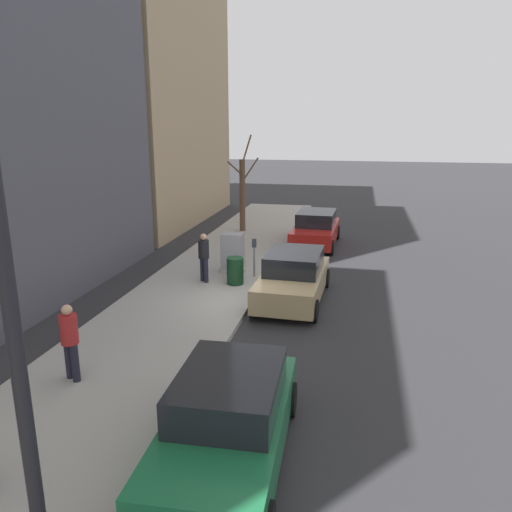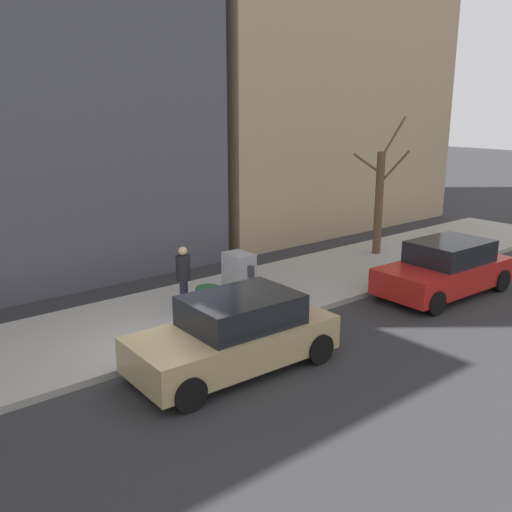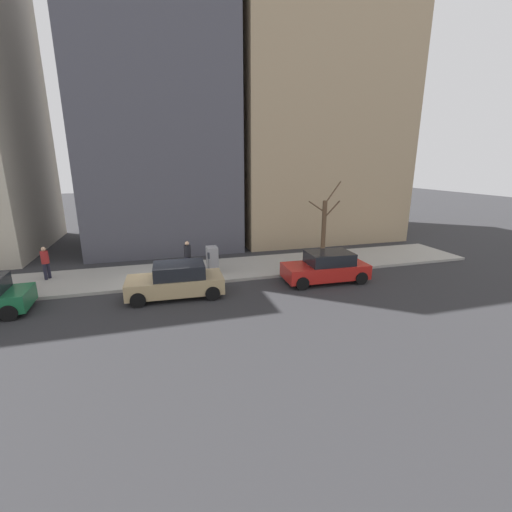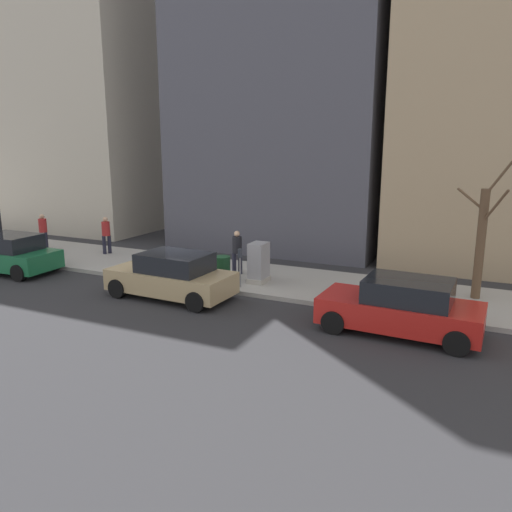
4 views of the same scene
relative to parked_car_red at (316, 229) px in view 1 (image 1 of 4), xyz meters
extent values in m
plane|color=#2B2B2D|center=(1.17, 7.86, -0.74)|extent=(120.00, 120.00, 0.00)
cube|color=#9E9B93|center=(3.17, 7.86, -0.66)|extent=(4.00, 36.00, 0.15)
cube|color=red|center=(0.00, 0.05, -0.17)|extent=(1.94, 4.26, 0.70)
cube|color=black|center=(0.00, -0.15, 0.48)|extent=(1.67, 2.25, 0.60)
cylinder|color=black|center=(-0.80, 1.63, -0.42)|extent=(0.24, 0.65, 0.64)
cylinder|color=black|center=(0.90, 1.58, -0.42)|extent=(0.24, 0.65, 0.64)
cylinder|color=black|center=(-0.90, -1.47, -0.42)|extent=(0.24, 0.65, 0.64)
cylinder|color=black|center=(0.80, -1.52, -0.42)|extent=(0.24, 0.65, 0.64)
cube|color=tan|center=(0.03, 7.43, -0.17)|extent=(1.94, 4.26, 0.70)
cube|color=black|center=(0.02, 7.23, 0.48)|extent=(1.67, 2.25, 0.60)
cylinder|color=black|center=(-0.77, 9.01, -0.42)|extent=(0.24, 0.65, 0.64)
cylinder|color=black|center=(0.93, 8.95, -0.42)|extent=(0.24, 0.65, 0.64)
cylinder|color=black|center=(-0.88, 5.91, -0.42)|extent=(0.24, 0.65, 0.64)
cylinder|color=black|center=(0.82, 5.85, -0.42)|extent=(0.24, 0.65, 0.64)
cube|color=#196038|center=(0.04, 15.24, -0.17)|extent=(1.94, 4.26, 0.70)
cube|color=black|center=(0.05, 15.04, 0.48)|extent=(1.67, 2.25, 0.60)
cylinder|color=black|center=(0.84, 16.82, -0.42)|extent=(0.24, 0.65, 0.64)
cylinder|color=black|center=(-0.76, 13.67, -0.42)|extent=(0.24, 0.65, 0.64)
cylinder|color=black|center=(0.94, 13.72, -0.42)|extent=(0.24, 0.65, 0.64)
cylinder|color=slate|center=(1.62, 5.67, -0.06)|extent=(0.07, 0.07, 1.05)
cube|color=#2D333D|center=(1.62, 5.67, 0.61)|extent=(0.14, 0.10, 0.30)
cube|color=#A8A399|center=(2.47, 5.37, -0.50)|extent=(0.83, 0.61, 0.18)
cube|color=#939399|center=(2.47, 5.37, 0.22)|extent=(0.75, 0.55, 1.25)
cylinder|color=black|center=(1.72, 17.68, 2.66)|extent=(0.18, 0.18, 6.50)
cylinder|color=brown|center=(3.77, -1.71, 1.16)|extent=(0.28, 0.28, 3.49)
cylinder|color=brown|center=(3.43, -2.01, 2.41)|extent=(0.72, 0.69, 1.15)
cylinder|color=brown|center=(3.64, -2.12, 3.37)|extent=(0.33, 0.88, 1.37)
cylinder|color=brown|center=(4.05, -1.31, 2.53)|extent=(0.52, 0.91, 0.72)
cylinder|color=#14381E|center=(2.07, 6.61, -0.14)|extent=(0.56, 0.56, 0.90)
cylinder|color=#1E1E2D|center=(3.07, 6.67, -0.18)|extent=(0.16, 0.16, 0.82)
cylinder|color=#1E1E2D|center=(3.24, 6.50, -0.18)|extent=(0.16, 0.16, 0.82)
cylinder|color=black|center=(3.15, 6.58, 0.54)|extent=(0.36, 0.36, 0.62)
sphere|color=tan|center=(3.15, 6.58, 0.96)|extent=(0.22, 0.22, 0.22)
cylinder|color=#1E1E2D|center=(3.94, 13.47, -0.18)|extent=(0.16, 0.16, 0.82)
cylinder|color=#1E1E2D|center=(3.73, 13.58, -0.18)|extent=(0.16, 0.16, 0.82)
cylinder|color=#A52323|center=(3.84, 13.53, 0.54)|extent=(0.36, 0.36, 0.62)
sphere|color=tan|center=(3.84, 13.53, 0.96)|extent=(0.22, 0.22, 0.22)
cube|color=tan|center=(12.86, -4.12, 10.65)|extent=(12.38, 12.38, 22.77)
camera|label=1|loc=(-1.83, 21.99, 4.62)|focal=35.00mm
camera|label=2|loc=(-8.38, 13.80, 4.44)|focal=40.00mm
camera|label=3|loc=(-14.83, 7.95, 5.08)|focal=24.00mm
camera|label=4|loc=(-13.10, -1.91, 4.28)|focal=35.00mm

